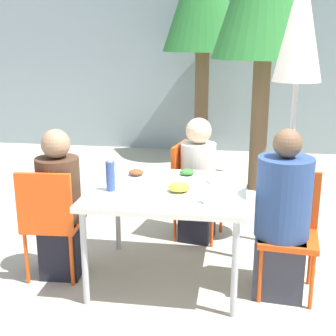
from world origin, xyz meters
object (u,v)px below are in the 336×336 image
Objects in this scene: chair_right at (289,223)px; person_right at (282,220)px; person_far at (198,183)px; person_left at (60,208)px; chair_far at (191,183)px; closed_umbrella at (299,36)px; bottle at (110,176)px; chair_left at (50,216)px; salad_bowl at (220,179)px; drinking_cup at (208,195)px.

chair_right is 0.11m from person_right.
person_left is at bearing -38.77° from person_far.
chair_far is 1.53m from closed_umbrella.
person_far is (0.96, 0.80, -0.01)m from person_left.
chair_far is 3.74× the size of bottle.
salad_bowl is (1.22, 0.32, 0.24)m from chair_left.
person_far reaches higher than salad_bowl.
person_right reaches higher than person_left.
closed_umbrella is at bearing 44.14° from salad_bowl.
bottle is at bearing 167.17° from drinking_cup.
chair_right is at bearing 54.95° from person_far.
person_right reaches higher than chair_left.
person_right is 1.38× the size of chair_far.
chair_left is 0.37× the size of closed_umbrella.
person_right is 7.07× the size of salad_bowl.
person_far is at bearing 37.56° from chair_left.
person_right is 0.55m from salad_bowl.
closed_umbrella is at bearing 32.84° from bottle.
person_left is at bearing 168.66° from drinking_cup.
person_right is at bearing -98.20° from closed_umbrella.
salad_bowl is at bearing -25.03° from person_right.
chair_right reaches higher than drinking_cup.
closed_umbrella is at bearing 20.56° from person_left.
chair_left is 7.86× the size of drinking_cup.
person_far is at bearing 36.04° from person_left.
person_right reaches higher than salad_bowl.
person_left is 10.37× the size of drinking_cup.
bottle is (0.46, 0.02, 0.33)m from chair_left.
person_left reaches higher than salad_bowl.
chair_left is 0.78× the size of person_far.
person_far is at bearing 110.67° from salad_bowl.
chair_left is at bearing 10.08° from chair_right.
chair_left reaches higher than drinking_cup.
chair_right is at bearing 5.10° from bottle.
closed_umbrella is (1.74, 0.79, 1.23)m from person_left.
person_left is 1.32× the size of chair_right.
person_right is at bearing 50.55° from chair_far.
closed_umbrella is at bearing -92.48° from person_right.
person_right reaches higher than drinking_cup.
chair_left is 2.36m from closed_umbrella.
closed_umbrella is 1.30m from salad_bowl.
bottle is 1.36× the size of salad_bowl.
drinking_cup is 0.65× the size of salad_bowl.
chair_right and chair_far have the same top height.
chair_right is 0.37× the size of closed_umbrella.
chair_left and chair_right have the same top height.
chair_left is 3.74× the size of bottle.
person_far is at bearing 57.94° from bottle.
drinking_cup is (1.12, -0.22, 0.23)m from person_left.
closed_umbrella reaches higher than person_left.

